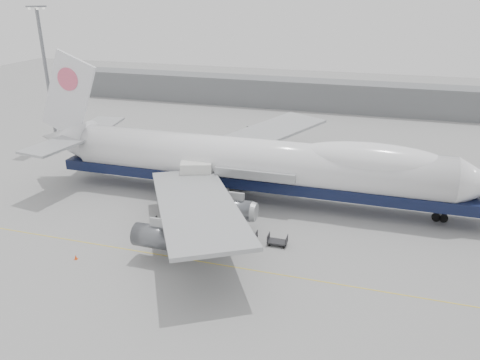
% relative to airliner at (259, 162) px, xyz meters
% --- Properties ---
extents(ground, '(260.00, 260.00, 0.00)m').
position_rel_airliner_xyz_m(ground, '(-0.64, -12.00, -5.62)').
color(ground, gray).
rests_on(ground, ground).
extents(apron_line, '(60.00, 0.15, 0.01)m').
position_rel_airliner_xyz_m(apron_line, '(-0.64, -18.00, -5.62)').
color(apron_line, gold).
rests_on(apron_line, ground).
extents(hangar, '(110.00, 8.00, 7.00)m').
position_rel_airliner_xyz_m(hangar, '(-10.64, 58.00, -2.12)').
color(hangar, slate).
rests_on(hangar, ground).
extents(floodlight_mast, '(2.40, 2.40, 25.43)m').
position_rel_airliner_xyz_m(floodlight_mast, '(-42.64, 12.00, 8.64)').
color(floodlight_mast, slate).
rests_on(floodlight_mast, ground).
extents(airliner, '(67.00, 55.30, 19.98)m').
position_rel_airliner_xyz_m(airliner, '(0.00, 0.00, 0.00)').
color(airliner, white).
rests_on(airliner, ground).
extents(catering_truck, '(5.04, 4.10, 6.01)m').
position_rel_airliner_xyz_m(catering_truck, '(-7.96, -3.48, -2.20)').
color(catering_truck, '#182349').
rests_on(catering_truck, ground).
extents(traffic_cone, '(0.37, 0.37, 0.54)m').
position_rel_airliner_xyz_m(traffic_cone, '(-15.38, -21.54, -5.37)').
color(traffic_cone, '#FF460D').
rests_on(traffic_cone, ground).
extents(dolly_0, '(2.30, 1.35, 1.30)m').
position_rel_airliner_xyz_m(dolly_0, '(-9.26, -12.02, -5.09)').
color(dolly_0, '#2D2D30').
rests_on(dolly_0, ground).
extents(dolly_1, '(2.30, 1.35, 1.30)m').
position_rel_airliner_xyz_m(dolly_1, '(-5.57, -12.02, -5.09)').
color(dolly_1, '#2D2D30').
rests_on(dolly_1, ground).
extents(dolly_2, '(2.30, 1.35, 1.30)m').
position_rel_airliner_xyz_m(dolly_2, '(-1.88, -12.02, -5.09)').
color(dolly_2, '#2D2D30').
rests_on(dolly_2, ground).
extents(dolly_3, '(2.30, 1.35, 1.30)m').
position_rel_airliner_xyz_m(dolly_3, '(1.81, -12.02, -5.09)').
color(dolly_3, '#2D2D30').
rests_on(dolly_3, ground).
extents(dolly_4, '(2.30, 1.35, 1.30)m').
position_rel_airliner_xyz_m(dolly_4, '(5.50, -12.02, -5.09)').
color(dolly_4, '#2D2D30').
rests_on(dolly_4, ground).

